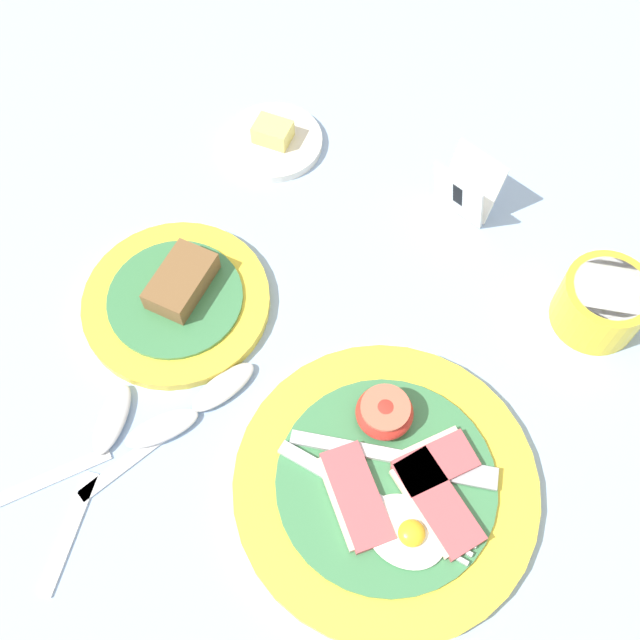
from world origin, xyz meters
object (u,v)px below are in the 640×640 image
at_px(sugar_cup, 602,302).
at_px(butter_dish, 273,140).
at_px(teaspoon_by_saucer, 200,405).
at_px(teaspoon_stray, 101,447).
at_px(breakfast_plate, 388,481).
at_px(teaspoon_near_cup, 134,441).
at_px(bread_plate, 177,299).
at_px(number_card, 465,189).

bearing_deg(sugar_cup, butter_dish, 178.81).
distance_m(teaspoon_by_saucer, teaspoon_stray, 0.09).
height_order(breakfast_plate, butter_dish, breakfast_plate).
distance_m(breakfast_plate, teaspoon_near_cup, 0.23).
bearing_deg(bread_plate, breakfast_plate, -8.95).
xyz_separation_m(number_card, teaspoon_stray, (-0.14, -0.41, -0.03)).
bearing_deg(bread_plate, teaspoon_near_cup, -66.97).
relative_size(number_card, teaspoon_by_saucer, 0.39).
bearing_deg(teaspoon_by_saucer, bread_plate, 64.62).
bearing_deg(number_card, butter_dish, -161.77).
bearing_deg(sugar_cup, teaspoon_by_saucer, -132.52).
bearing_deg(breakfast_plate, teaspoon_near_cup, -156.08).
xyz_separation_m(breakfast_plate, teaspoon_stray, (-0.23, -0.11, -0.01)).
bearing_deg(sugar_cup, teaspoon_near_cup, -130.04).
height_order(bread_plate, sugar_cup, sugar_cup).
bearing_deg(teaspoon_stray, bread_plate, -6.47).
xyz_separation_m(butter_dish, teaspoon_stray, (0.08, -0.38, -0.00)).
relative_size(teaspoon_near_cup, teaspoon_stray, 0.93).
height_order(teaspoon_by_saucer, teaspoon_stray, same).
relative_size(butter_dish, teaspoon_stray, 0.59).
bearing_deg(teaspoon_by_saucer, sugar_cup, -26.86).
distance_m(sugar_cup, teaspoon_by_saucer, 0.39).
xyz_separation_m(teaspoon_near_cup, teaspoon_stray, (-0.02, -0.02, 0.00)).
height_order(sugar_cup, butter_dish, sugar_cup).
relative_size(bread_plate, sugar_cup, 2.21).
distance_m(number_card, teaspoon_near_cup, 0.41).
bearing_deg(butter_dish, teaspoon_stray, -78.47).
height_order(breakfast_plate, bread_plate, breakfast_plate).
distance_m(butter_dish, teaspoon_near_cup, 0.37).
relative_size(breakfast_plate, bread_plate, 1.44).
distance_m(bread_plate, sugar_cup, 0.41).
bearing_deg(bread_plate, teaspoon_stray, -76.54).
relative_size(bread_plate, number_card, 2.53).
relative_size(breakfast_plate, teaspoon_by_saucer, 1.41).
xyz_separation_m(breakfast_plate, sugar_cup, (0.08, 0.26, 0.02)).
bearing_deg(butter_dish, bread_plate, -79.86).
bearing_deg(teaspoon_near_cup, teaspoon_stray, 166.14).
distance_m(sugar_cup, teaspoon_near_cup, 0.46).
height_order(butter_dish, teaspoon_stray, butter_dish).
height_order(breakfast_plate, number_card, number_card).
relative_size(sugar_cup, teaspoon_stray, 0.45).
xyz_separation_m(bread_plate, teaspoon_stray, (0.04, -0.16, -0.00)).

